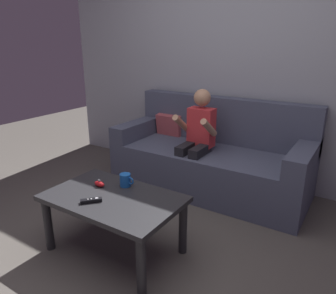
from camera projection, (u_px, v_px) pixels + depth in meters
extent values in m
plane|color=#4C4742|center=(122.00, 270.00, 2.13)|extent=(8.80, 8.80, 0.00)
cube|color=#999EA8|center=(237.00, 62.00, 3.24)|extent=(4.40, 0.05, 2.50)
cube|color=#474C60|center=(208.00, 169.00, 3.24)|extent=(1.93, 0.80, 0.43)
cube|color=#474C60|center=(223.00, 120.00, 3.35)|extent=(1.93, 0.16, 0.47)
cube|color=#474C60|center=(139.00, 129.00, 3.59)|extent=(0.18, 0.80, 0.18)
cube|color=#474C60|center=(304.00, 158.00, 2.70)|extent=(0.18, 0.80, 0.18)
cube|color=#B24C51|center=(170.00, 125.00, 3.64)|extent=(0.30, 0.15, 0.25)
cylinder|color=black|center=(178.00, 178.00, 3.04)|extent=(0.08, 0.08, 0.43)
cylinder|color=black|center=(192.00, 181.00, 2.96)|extent=(0.08, 0.08, 0.43)
cube|color=black|center=(187.00, 148.00, 3.08)|extent=(0.09, 0.31, 0.09)
cube|color=black|center=(200.00, 151.00, 3.01)|extent=(0.09, 0.31, 0.09)
cube|color=red|center=(201.00, 127.00, 3.11)|extent=(0.25, 0.15, 0.38)
cylinder|color=tan|center=(181.00, 124.00, 3.06)|extent=(0.06, 0.27, 0.22)
cylinder|color=tan|center=(209.00, 128.00, 2.91)|extent=(0.06, 0.27, 0.22)
sphere|color=tan|center=(202.00, 98.00, 3.02)|extent=(0.16, 0.16, 0.16)
cube|color=#232326|center=(113.00, 198.00, 2.20)|extent=(0.94, 0.59, 0.04)
cylinder|color=#232326|center=(48.00, 224.00, 2.29)|extent=(0.06, 0.06, 0.40)
cylinder|color=#232326|center=(141.00, 266.00, 1.86)|extent=(0.06, 0.06, 0.40)
cylinder|color=#232326|center=(97.00, 198.00, 2.68)|extent=(0.06, 0.06, 0.40)
cylinder|color=#232326|center=(183.00, 227.00, 2.25)|extent=(0.06, 0.06, 0.40)
cube|color=black|center=(91.00, 201.00, 2.11)|extent=(0.12, 0.13, 0.02)
cylinder|color=#99999E|center=(97.00, 198.00, 2.11)|extent=(0.02, 0.02, 0.00)
cylinder|color=silver|center=(91.00, 199.00, 2.11)|extent=(0.01, 0.01, 0.00)
cylinder|color=silver|center=(88.00, 199.00, 2.10)|extent=(0.01, 0.01, 0.00)
ellipsoid|color=red|center=(100.00, 184.00, 2.34)|extent=(0.09, 0.05, 0.04)
cylinder|color=#4C4C51|center=(99.00, 181.00, 2.33)|extent=(0.02, 0.02, 0.01)
cylinder|color=#1959B2|center=(125.00, 180.00, 2.34)|extent=(0.08, 0.08, 0.09)
torus|color=#1959B2|center=(131.00, 181.00, 2.31)|extent=(0.06, 0.01, 0.06)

